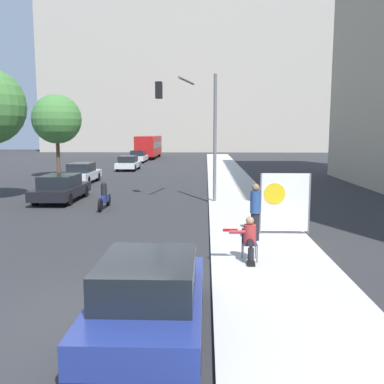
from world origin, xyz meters
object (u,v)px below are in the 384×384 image
at_px(traffic_light_pole, 195,117).
at_px(car_on_road_midblock, 82,173).
at_px(protest_banner, 285,202).
at_px(parked_car_curbside, 149,296).
at_px(car_on_road_distant, 128,163).
at_px(seated_protester, 249,238).
at_px(car_on_road_far_lane, 138,156).
at_px(car_on_road_nearest, 61,188).
at_px(city_bus_on_road, 149,145).
at_px(street_tree_midblock, 57,119).
at_px(motorcycle_on_road, 104,197).
at_px(jogger_on_sidewalk, 255,211).

relative_size(traffic_light_pole, car_on_road_midblock, 1.42).
relative_size(protest_banner, traffic_light_pole, 0.33).
bearing_deg(parked_car_curbside, car_on_road_distant, 100.90).
height_order(seated_protester, car_on_road_far_lane, car_on_road_far_lane).
relative_size(car_on_road_nearest, city_bus_on_road, 0.46).
height_order(car_on_road_nearest, car_on_road_midblock, car_on_road_midblock).
bearing_deg(car_on_road_nearest, car_on_road_midblock, 98.46).
relative_size(car_on_road_midblock, car_on_road_far_lane, 1.03).
bearing_deg(protest_banner, car_on_road_midblock, 126.57).
bearing_deg(car_on_road_far_lane, protest_banner, -73.53).
distance_m(seated_protester, street_tree_midblock, 25.57).
distance_m(city_bus_on_road, motorcycle_on_road, 39.49).
xyz_separation_m(city_bus_on_road, street_tree_midblock, (-3.66, -25.98, 2.82)).
bearing_deg(traffic_light_pole, city_bus_on_road, 101.06).
bearing_deg(car_on_road_far_lane, car_on_road_nearest, -89.02).
bearing_deg(motorcycle_on_road, traffic_light_pole, 24.27).
height_order(protest_banner, city_bus_on_road, city_bus_on_road).
bearing_deg(street_tree_midblock, motorcycle_on_road, -63.13).
relative_size(seated_protester, car_on_road_far_lane, 0.28).
distance_m(protest_banner, car_on_road_nearest, 12.69).
distance_m(parked_car_curbside, car_on_road_nearest, 16.05).
height_order(parked_car_curbside, city_bus_on_road, city_bus_on_road).
height_order(seated_protester, protest_banner, protest_banner).
relative_size(jogger_on_sidewalk, protest_banner, 0.88).
bearing_deg(jogger_on_sidewalk, seated_protester, 112.63).
relative_size(jogger_on_sidewalk, motorcycle_on_road, 0.83).
xyz_separation_m(seated_protester, protest_banner, (1.51, 3.18, 0.45)).
xyz_separation_m(jogger_on_sidewalk, car_on_road_nearest, (-9.16, 8.36, -0.37)).
height_order(protest_banner, car_on_road_nearest, protest_banner).
height_order(protest_banner, car_on_road_distant, protest_banner).
xyz_separation_m(seated_protester, jogger_on_sidewalk, (0.42, 2.28, 0.30)).
distance_m(seated_protester, parked_car_curbside, 4.56).
xyz_separation_m(car_on_road_nearest, car_on_road_distant, (0.21, 18.38, -0.01)).
distance_m(protest_banner, car_on_road_midblock, 19.19).
distance_m(traffic_light_pole, car_on_road_nearest, 7.89).
height_order(car_on_road_distant, car_on_road_far_lane, car_on_road_far_lane).
height_order(parked_car_curbside, car_on_road_midblock, car_on_road_midblock).
relative_size(protest_banner, parked_car_curbside, 0.51).
distance_m(seated_protester, protest_banner, 3.55).
distance_m(jogger_on_sidewalk, car_on_road_distant, 28.20).
height_order(car_on_road_nearest, car_on_road_distant, car_on_road_nearest).
bearing_deg(car_on_road_far_lane, city_bus_on_road, 88.79).
height_order(jogger_on_sidewalk, car_on_road_midblock, jogger_on_sidewalk).
relative_size(jogger_on_sidewalk, car_on_road_nearest, 0.40).
height_order(seated_protester, motorcycle_on_road, seated_protester).
relative_size(parked_car_curbside, city_bus_on_road, 0.41).
distance_m(protest_banner, car_on_road_distant, 27.72).
bearing_deg(parked_car_curbside, car_on_road_nearest, 114.15).
height_order(seated_protester, jogger_on_sidewalk, jogger_on_sidewalk).
bearing_deg(motorcycle_on_road, car_on_road_far_lane, 96.04).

